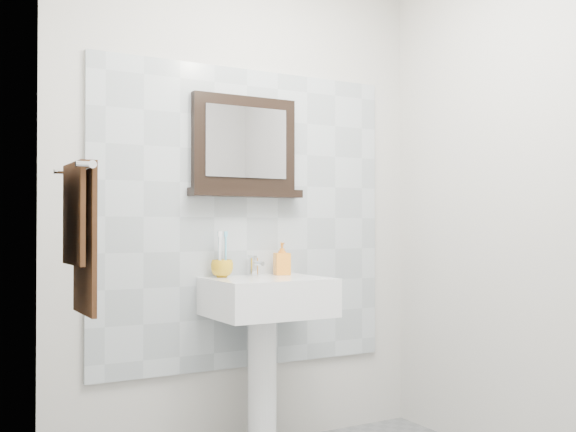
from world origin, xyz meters
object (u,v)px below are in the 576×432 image
object	(u,v)px
soap_dispenser	(282,259)
framed_mirror	(244,150)
toothbrush_cup	(222,269)
hand_towel	(80,226)
pedestal_sink	(267,316)

from	to	relation	value
soap_dispenser	framed_mirror	distance (m)	0.58
soap_dispenser	toothbrush_cup	bearing A→B (deg)	-166.21
toothbrush_cup	hand_towel	xyz separation A→B (m)	(-0.77, -0.47, 0.20)
pedestal_sink	framed_mirror	world-z (taller)	framed_mirror
toothbrush_cup	hand_towel	bearing A→B (deg)	-148.50
pedestal_sink	hand_towel	world-z (taller)	hand_towel
pedestal_sink	framed_mirror	size ratio (longest dim) A/B	1.62
toothbrush_cup	hand_towel	world-z (taller)	hand_towel
pedestal_sink	toothbrush_cup	size ratio (longest dim) A/B	8.99
framed_mirror	hand_towel	world-z (taller)	framed_mirror
pedestal_sink	hand_towel	distance (m)	1.10
soap_dispenser	framed_mirror	size ratio (longest dim) A/B	0.28
soap_dispenser	hand_towel	xyz separation A→B (m)	(-1.10, -0.47, 0.16)
pedestal_sink	soap_dispenser	distance (m)	0.33
pedestal_sink	framed_mirror	bearing A→B (deg)	98.50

